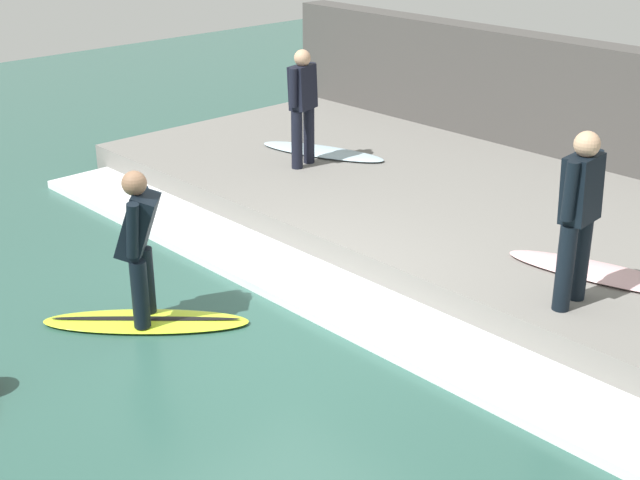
% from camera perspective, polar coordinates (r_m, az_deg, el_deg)
% --- Properties ---
extents(ground_plane, '(28.00, 28.00, 0.00)m').
position_cam_1_polar(ground_plane, '(8.97, -2.31, -4.96)').
color(ground_plane, '#2D564C').
extents(concrete_ledge, '(4.40, 10.99, 0.38)m').
position_cam_1_polar(concrete_ledge, '(11.12, 10.55, 1.37)').
color(concrete_ledge, slate).
rests_on(concrete_ledge, ground_plane).
extents(back_wall, '(0.50, 11.54, 1.99)m').
position_cam_1_polar(back_wall, '(12.86, 17.45, 7.41)').
color(back_wall, '#474442').
rests_on(back_wall, ground_plane).
extents(wave_foam_crest, '(0.95, 10.44, 0.10)m').
position_cam_1_polar(wave_foam_crest, '(9.31, 0.52, -3.50)').
color(wave_foam_crest, white).
rests_on(wave_foam_crest, ground_plane).
extents(surfboard_riding, '(1.83, 1.78, 0.07)m').
position_cam_1_polar(surfboard_riding, '(8.99, -11.08, -5.13)').
color(surfboard_riding, '#BFE02D').
rests_on(surfboard_riding, ground_plane).
extents(surfer_riding, '(0.58, 0.58, 1.53)m').
position_cam_1_polar(surfer_riding, '(8.62, -11.51, 0.05)').
color(surfer_riding, black).
rests_on(surfer_riding, surfboard_riding).
extents(surfer_waiting_near, '(0.57, 0.29, 1.68)m').
position_cam_1_polar(surfer_waiting_near, '(8.35, 16.25, 1.85)').
color(surfer_waiting_near, black).
rests_on(surfer_waiting_near, concrete_ledge).
extents(surfboard_waiting_near, '(0.98, 2.05, 0.06)m').
position_cam_1_polar(surfboard_waiting_near, '(9.38, 17.67, -2.04)').
color(surfboard_waiting_near, beige).
rests_on(surfboard_waiting_near, concrete_ledge).
extents(surfer_waiting_far, '(0.53, 0.33, 1.59)m').
position_cam_1_polar(surfer_waiting_far, '(12.07, -1.11, 8.85)').
color(surfer_waiting_far, black).
rests_on(surfer_waiting_far, concrete_ledge).
extents(surfboard_waiting_far, '(1.14, 1.99, 0.06)m').
position_cam_1_polar(surfboard_waiting_far, '(12.82, 0.14, 5.69)').
color(surfboard_waiting_far, silver).
rests_on(surfboard_waiting_far, concrete_ledge).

